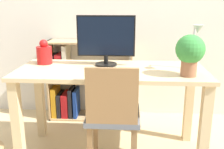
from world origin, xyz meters
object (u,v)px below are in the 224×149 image
at_px(potted_plant, 190,52).
at_px(keyboard, 109,71).
at_px(monitor, 106,38).
at_px(bookshelf, 75,84).
at_px(chair, 113,114).
at_px(vase, 44,54).
at_px(desk_lamp, 195,43).

bearing_deg(potted_plant, keyboard, 173.56).
xyz_separation_m(monitor, potted_plant, (0.62, -0.29, -0.05)).
relative_size(monitor, bookshelf, 0.53).
bearing_deg(chair, vase, 139.77).
bearing_deg(bookshelf, potted_plant, -40.78).
relative_size(monitor, vase, 2.27).
xyz_separation_m(chair, bookshelf, (-0.47, 0.92, -0.08)).
bearing_deg(bookshelf, chair, -62.94).
bearing_deg(desk_lamp, bookshelf, 146.84).
relative_size(keyboard, chair, 0.36).
relative_size(monitor, desk_lamp, 1.35).
height_order(chair, bookshelf, bookshelf).
bearing_deg(keyboard, bookshelf, 118.16).
relative_size(keyboard, potted_plant, 1.01).
relative_size(vase, chair, 0.25).
bearing_deg(vase, keyboard, -23.08).
relative_size(desk_lamp, bookshelf, 0.39).
xyz_separation_m(monitor, bookshelf, (-0.39, 0.58, -0.59)).
bearing_deg(potted_plant, monitor, 155.07).
distance_m(keyboard, vase, 0.62).
distance_m(desk_lamp, potted_plant, 0.18).
xyz_separation_m(keyboard, vase, (-0.57, 0.24, 0.08)).
xyz_separation_m(desk_lamp, chair, (-0.61, -0.22, -0.50)).
xyz_separation_m(vase, potted_plant, (1.15, -0.31, 0.09)).
distance_m(monitor, potted_plant, 0.68).
bearing_deg(keyboard, desk_lamp, 8.60).
xyz_separation_m(keyboard, bookshelf, (-0.43, 0.81, -0.37)).
bearing_deg(desk_lamp, vase, 173.30).
height_order(potted_plant, chair, potted_plant).
bearing_deg(chair, desk_lamp, 9.80).
height_order(desk_lamp, potted_plant, desk_lamp).
bearing_deg(desk_lamp, chair, -160.56).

